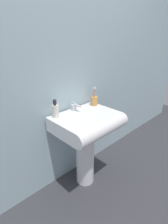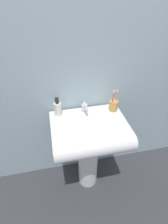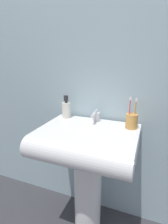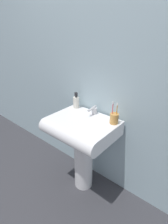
{
  "view_description": "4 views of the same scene",
  "coord_description": "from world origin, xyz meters",
  "views": [
    {
      "loc": [
        -1.05,
        -1.07,
        1.48
      ],
      "look_at": [
        -0.03,
        -0.01,
        0.84
      ],
      "focal_mm": 28.0,
      "sensor_mm": 36.0,
      "label": 1
    },
    {
      "loc": [
        -0.26,
        -1.04,
        1.71
      ],
      "look_at": [
        -0.03,
        0.02,
        0.89
      ],
      "focal_mm": 28.0,
      "sensor_mm": 36.0,
      "label": 2
    },
    {
      "loc": [
        0.34,
        -0.95,
        1.23
      ],
      "look_at": [
        -0.04,
        0.02,
        0.9
      ],
      "focal_mm": 28.0,
      "sensor_mm": 36.0,
      "label": 3
    },
    {
      "loc": [
        0.91,
        -1.06,
        1.55
      ],
      "look_at": [
        0.02,
        -0.02,
        0.89
      ],
      "focal_mm": 28.0,
      "sensor_mm": 36.0,
      "label": 4
    }
  ],
  "objects": [
    {
      "name": "toothbrush_cup",
      "position": [
        0.25,
        0.12,
        0.85
      ],
      "size": [
        0.07,
        0.07,
        0.2
      ],
      "color": "#D19347",
      "rests_on": "sink_basin"
    },
    {
      "name": "wall_back",
      "position": [
        0.0,
        0.25,
        1.2
      ],
      "size": [
        5.0,
        0.05,
        2.4
      ],
      "primitive_type": "cube",
      "color": "#9EB7C1",
      "rests_on": "ground"
    },
    {
      "name": "sink_basin",
      "position": [
        0.0,
        -0.05,
        0.73
      ],
      "size": [
        0.61,
        0.49,
        0.14
      ],
      "color": "white",
      "rests_on": "sink_pedestal"
    },
    {
      "name": "soap_bottle",
      "position": [
        -0.23,
        0.15,
        0.87
      ],
      "size": [
        0.06,
        0.06,
        0.17
      ],
      "color": "silver",
      "rests_on": "sink_basin"
    },
    {
      "name": "faucet",
      "position": [
        -0.0,
        0.15,
        0.84
      ],
      "size": [
        0.05,
        0.12,
        0.08
      ],
      "color": "silver",
      "rests_on": "sink_basin"
    },
    {
      "name": "sink_pedestal",
      "position": [
        0.0,
        0.0,
        0.33
      ],
      "size": [
        0.19,
        0.19,
        0.67
      ],
      "primitive_type": "cylinder",
      "color": "white",
      "rests_on": "ground"
    }
  ]
}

